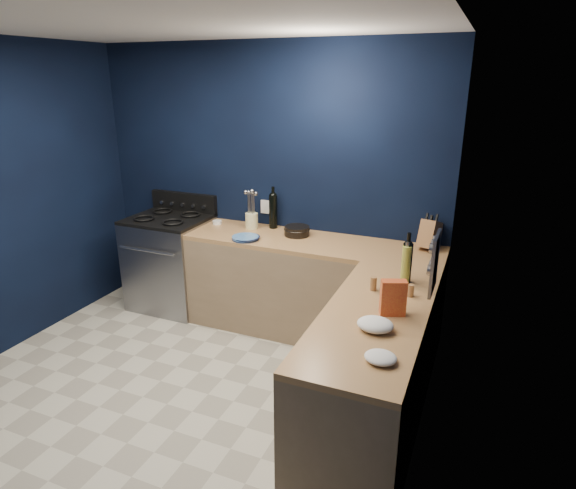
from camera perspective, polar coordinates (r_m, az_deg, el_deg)
The scene contains 27 objects.
floor at distance 3.89m, azimuth -13.97°, elevation -17.78°, with size 3.50×3.50×0.02m, color #B4B09D.
ceiling at distance 3.15m, azimuth -18.11°, elevation 24.13°, with size 3.50×3.50×0.02m, color silver.
wall_back at distance 4.74m, azimuth -2.61°, elevation 7.07°, with size 3.50×0.02×2.60m, color black.
wall_right at distance 2.63m, azimuth 16.15°, elevation -3.77°, with size 0.02×3.50×2.60m, color black.
cab_back at distance 4.50m, azimuth 2.74°, elevation -5.26°, with size 2.30×0.63×0.86m, color #866D51.
top_back at distance 4.34m, azimuth 2.83°, elevation 0.16°, with size 2.30×0.63×0.04m, color brown.
cab_right at distance 3.33m, azimuth 9.66°, elevation -15.08°, with size 0.63×1.67×0.86m, color #866D51.
top_right at distance 3.10m, azimuth 10.12°, elevation -8.19°, with size 0.63×1.67×0.04m, color brown.
gas_range at distance 5.16m, azimuth -13.49°, elevation -2.17°, with size 0.76×0.66×0.92m, color gray.
oven_door at distance 4.93m, azimuth -15.60°, elevation -3.49°, with size 0.59×0.02×0.42m, color black.
cooktop at distance 5.01m, azimuth -13.90°, elevation 2.90°, with size 0.76×0.66×0.03m, color black.
backguard at distance 5.22m, azimuth -12.06°, elevation 4.87°, with size 0.76×0.06×0.20m, color black.
spice_panel at distance 3.19m, azimuth 16.78°, elevation -2.10°, with size 0.02×0.28×0.38m, color gray.
wall_outlet at distance 4.77m, azimuth -2.68°, elevation 4.44°, with size 0.09×0.02×0.13m, color white.
plate_stack at distance 4.38m, azimuth -5.01°, elevation 0.78°, with size 0.24×0.24×0.03m, color #3E5896.
ramekin at distance 4.87m, azimuth -8.29°, elevation 2.58°, with size 0.09×0.09×0.03m, color white.
utensil_crock at distance 4.68m, azimuth -4.28°, elevation 2.79°, with size 0.12×0.12×0.15m, color #F3F0BE.
wine_bottle_back at distance 4.66m, azimuth -1.74°, elevation 3.87°, with size 0.08×0.08×0.32m, color black.
lemon_basket at distance 4.46m, azimuth 1.05°, elevation 1.60°, with size 0.23×0.23×0.09m, color black.
knife_block at distance 4.29m, azimuth 16.26°, elevation 1.13°, with size 0.13×0.21×0.24m, color brown.
wine_bottle_right at distance 3.53m, azimuth 13.73°, elevation -2.12°, with size 0.07×0.07×0.29m, color black.
oil_bottle at distance 3.50m, azimuth 13.61°, elevation -2.36°, with size 0.06×0.06×0.28m, color #959B37.
spice_jar_near at distance 3.38m, azimuth 9.96°, elevation -4.52°, with size 0.04×0.04×0.10m, color olive.
spice_jar_far at distance 3.34m, azimuth 14.16°, elevation -5.25°, with size 0.04×0.04×0.08m, color olive.
crouton_bag at distance 3.05m, azimuth 12.20°, elevation -6.11°, with size 0.15×0.07×0.22m, color #B70816.
towel_front at distance 2.88m, azimuth 10.16°, elevation -9.20°, with size 0.21×0.18×0.07m, color white.
towel_end at distance 2.60m, azimuth 10.77°, elevation -12.84°, with size 0.17×0.15×0.05m, color white.
Camera 1 is at (1.98, -2.43, 2.29)m, focal length 30.40 mm.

